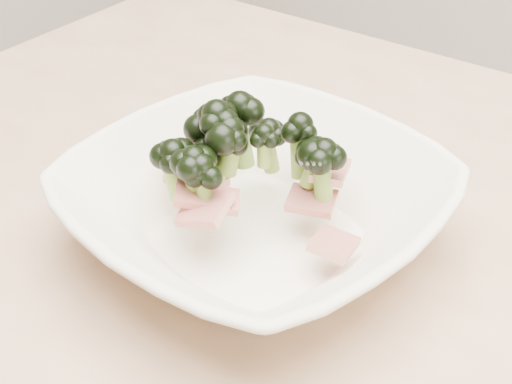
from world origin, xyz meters
TOP-DOWN VIEW (x-y plane):
  - dining_table at (0.00, 0.00)m, footprint 1.20×0.80m
  - broccoli_dish at (-0.12, -0.03)m, footprint 0.32×0.32m

SIDE VIEW (x-z plane):
  - dining_table at x=0.00m, z-range 0.28..1.03m
  - broccoli_dish at x=-0.12m, z-range 0.73..0.85m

